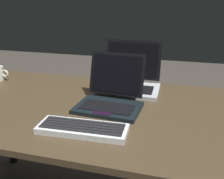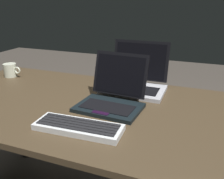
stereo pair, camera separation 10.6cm
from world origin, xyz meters
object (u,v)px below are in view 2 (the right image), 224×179
Objects in this scene: laptop_front at (112,97)px; external_keyboard at (78,127)px; laptop_rear at (136,81)px; coffee_mug at (10,70)px.

laptop_front is 0.87× the size of external_keyboard.
laptop_rear reaches higher than laptop_front.
coffee_mug is at bearing 148.33° from external_keyboard.
laptop_rear is (0.04, 0.26, 0.00)m from laptop_front.
external_keyboard is at bearing -98.78° from laptop_rear.
laptop_rear is 0.95× the size of external_keyboard.
laptop_front is 0.26m from external_keyboard.
laptop_front is 0.26m from laptop_rear.
coffee_mug reaches higher than external_keyboard.
coffee_mug is (-0.81, -0.06, -0.01)m from laptop_rear.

